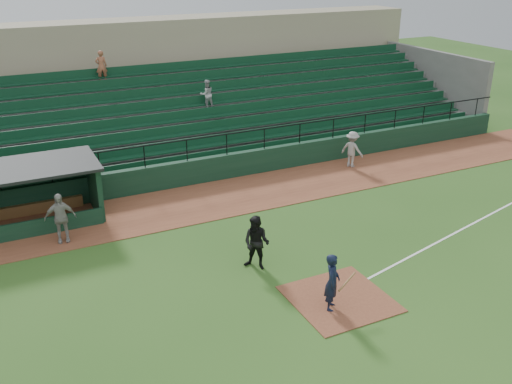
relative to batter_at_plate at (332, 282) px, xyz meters
name	(u,v)px	position (x,y,z in m)	size (l,w,h in m)	color
ground	(322,284)	(0.52, 1.30, -0.93)	(90.00, 90.00, 0.00)	#2B521A
warning_track	(227,197)	(0.52, 9.30, -0.92)	(40.00, 4.00, 0.03)	brown
home_plate_dirt	(339,299)	(0.52, 0.30, -0.92)	(3.00, 3.00, 0.03)	brown
foul_line	(475,223)	(8.52, 2.50, -0.93)	(18.00, 0.09, 0.01)	white
stadium_structure	(165,105)	(0.52, 17.76, 1.37)	(38.00, 13.08, 6.40)	#10301D
batter_at_plate	(332,282)	(0.00, 0.00, 0.00)	(1.18, 0.81, 1.87)	black
umpire	(257,243)	(-0.98, 3.19, 0.04)	(0.94, 0.74, 1.94)	black
runner	(352,149)	(7.78, 10.10, 0.02)	(1.19, 0.68, 1.84)	gray
dugout_player_a	(60,218)	(-6.69, 8.12, 0.07)	(1.14, 0.47, 1.94)	gray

